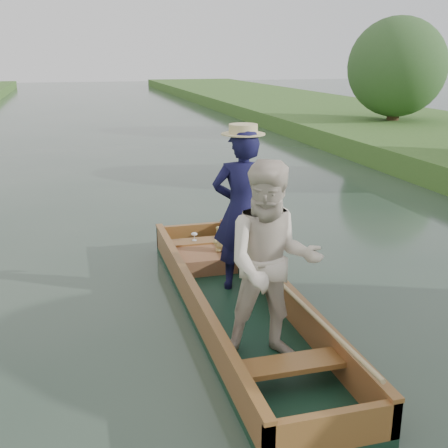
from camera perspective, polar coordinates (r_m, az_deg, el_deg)
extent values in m
plane|color=#283D30|center=(6.59, 1.40, -9.40)|extent=(120.00, 120.00, 0.00)
cylinder|color=#47331E|center=(21.84, 16.85, 11.23)|extent=(0.44, 0.44, 2.08)
sphere|color=#2A4E1F|center=(21.77, 17.18, 15.00)|extent=(3.51, 3.51, 3.51)
sphere|color=#2A4E1F|center=(22.35, 18.01, 13.93)|extent=(2.20, 2.20, 2.20)
cube|color=black|center=(6.58, 1.40, -9.09)|extent=(1.10, 5.00, 0.08)
cube|color=brown|center=(6.38, -3.02, -7.99)|extent=(0.08, 5.00, 0.32)
cube|color=brown|center=(6.65, 5.66, -6.98)|extent=(0.08, 5.00, 0.32)
cube|color=brown|center=(8.72, -3.24, -1.05)|extent=(1.10, 0.08, 0.32)
cube|color=brown|center=(4.51, 11.03, -19.89)|extent=(1.10, 0.08, 0.32)
cube|color=brown|center=(6.30, -3.04, -6.51)|extent=(0.10, 5.00, 0.04)
cube|color=brown|center=(6.57, 5.71, -5.55)|extent=(0.10, 5.00, 0.04)
cube|color=brown|center=(8.18, -2.42, -1.81)|extent=(0.94, 0.30, 0.05)
cube|color=brown|center=(5.13, 6.74, -13.96)|extent=(0.94, 0.30, 0.05)
imported|color=#14133C|center=(6.85, 1.88, 1.37)|extent=(0.83, 0.65, 2.02)
cylinder|color=beige|center=(6.66, 1.96, 9.43)|extent=(0.52, 0.52, 0.12)
imported|color=beige|center=(5.23, 4.89, -4.06)|extent=(1.08, 0.93, 1.95)
cube|color=brown|center=(7.87, -2.46, -3.42)|extent=(0.85, 0.90, 0.22)
sphere|color=tan|center=(7.77, -0.24, -1.93)|extent=(0.21, 0.21, 0.21)
sphere|color=tan|center=(7.71, -0.22, -0.87)|extent=(0.15, 0.15, 0.15)
sphere|color=tan|center=(7.68, -0.63, -0.43)|extent=(0.06, 0.06, 0.06)
sphere|color=tan|center=(7.71, 0.18, -0.36)|extent=(0.06, 0.06, 0.06)
sphere|color=tan|center=(7.66, -0.10, -1.12)|extent=(0.06, 0.06, 0.06)
sphere|color=tan|center=(7.72, -0.87, -1.82)|extent=(0.07, 0.07, 0.07)
sphere|color=tan|center=(7.77, 0.46, -1.71)|extent=(0.07, 0.07, 0.07)
sphere|color=tan|center=(7.76, -0.55, -2.65)|extent=(0.08, 0.08, 0.08)
sphere|color=tan|center=(7.79, 0.18, -2.58)|extent=(0.08, 0.08, 0.08)
cylinder|color=silver|center=(8.15, -3.03, -1.66)|extent=(0.07, 0.07, 0.01)
cylinder|color=silver|center=(8.14, -3.03, -1.40)|extent=(0.01, 0.01, 0.08)
ellipsoid|color=silver|center=(8.12, -3.04, -1.03)|extent=(0.09, 0.09, 0.05)
cylinder|color=tan|center=(6.46, 5.34, -5.59)|extent=(0.04, 4.62, 0.21)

